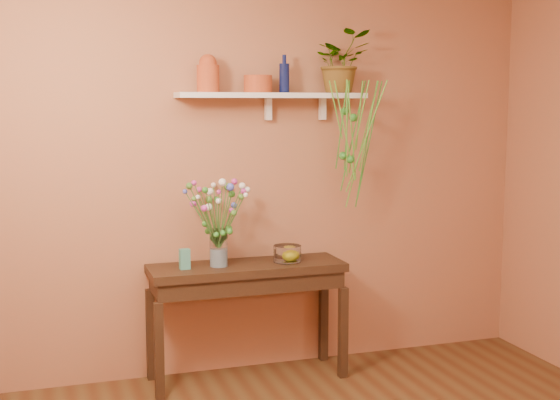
{
  "coord_description": "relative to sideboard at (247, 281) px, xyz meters",
  "views": [
    {
      "loc": [
        -1.47,
        -2.94,
        1.86
      ],
      "look_at": [
        0.0,
        1.55,
        1.25
      ],
      "focal_mm": 47.62,
      "sensor_mm": 36.0,
      "label": 1
    }
  ],
  "objects": [
    {
      "name": "room",
      "position": [
        0.16,
        -1.77,
        0.67
      ],
      "size": [
        4.04,
        4.04,
        2.7
      ],
      "color": "#51371C",
      "rests_on": "ground"
    },
    {
      "name": "sideboard",
      "position": [
        0.0,
        0.0,
        0.0
      ],
      "size": [
        1.31,
        0.42,
        0.8
      ],
      "color": "#382412",
      "rests_on": "ground"
    },
    {
      "name": "wall_shelf",
      "position": [
        0.22,
        0.11,
        1.23
      ],
      "size": [
        1.3,
        0.24,
        0.19
      ],
      "color": "white",
      "rests_on": "room"
    },
    {
      "name": "terracotta_jug",
      "position": [
        -0.23,
        0.08,
        1.37
      ],
      "size": [
        0.19,
        0.19,
        0.25
      ],
      "color": "#B3411D",
      "rests_on": "wall_shelf"
    },
    {
      "name": "terracotta_pot",
      "position": [
        0.11,
        0.09,
        1.31
      ],
      "size": [
        0.21,
        0.21,
        0.12
      ],
      "primitive_type": "cylinder",
      "rotation": [
        0.0,
        0.0,
        0.1
      ],
      "color": "#B3411D",
      "rests_on": "wall_shelf"
    },
    {
      "name": "blue_bottle",
      "position": [
        0.3,
        0.1,
        1.36
      ],
      "size": [
        0.09,
        0.09,
        0.25
      ],
      "color": "#0C1544",
      "rests_on": "wall_shelf"
    },
    {
      "name": "spider_plant",
      "position": [
        0.71,
        0.1,
        1.47
      ],
      "size": [
        0.38,
        0.33,
        0.43
      ],
      "primitive_type": "imported",
      "rotation": [
        0.0,
        0.0,
        -0.0
      ],
      "color": "#328028",
      "rests_on": "wall_shelf"
    },
    {
      "name": "plant_fronds",
      "position": [
        0.74,
        -0.05,
        0.98
      ],
      "size": [
        0.41,
        0.3,
        0.88
      ],
      "color": "#328028",
      "rests_on": "wall_shelf"
    },
    {
      "name": "glass_vase",
      "position": [
        -0.19,
        -0.01,
        0.22
      ],
      "size": [
        0.12,
        0.12,
        0.25
      ],
      "color": "white",
      "rests_on": "sideboard"
    },
    {
      "name": "bouquet",
      "position": [
        -0.19,
        0.01,
        0.54
      ],
      "size": [
        0.46,
        0.46,
        0.47
      ],
      "color": "#386B28",
      "rests_on": "glass_vase"
    },
    {
      "name": "glass_bowl",
      "position": [
        0.28,
        -0.02,
        0.17
      ],
      "size": [
        0.19,
        0.19,
        0.11
      ],
      "color": "white",
      "rests_on": "sideboard"
    },
    {
      "name": "lemon",
      "position": [
        0.3,
        -0.01,
        0.16
      ],
      "size": [
        0.08,
        0.08,
        0.08
      ],
      "primitive_type": "sphere",
      "color": "yellow",
      "rests_on": "glass_bowl"
    },
    {
      "name": "carton",
      "position": [
        -0.43,
        -0.02,
        0.18
      ],
      "size": [
        0.07,
        0.05,
        0.13
      ],
      "primitive_type": "cube",
      "rotation": [
        0.0,
        0.0,
        0.05
      ],
      "color": "teal",
      "rests_on": "sideboard"
    }
  ]
}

